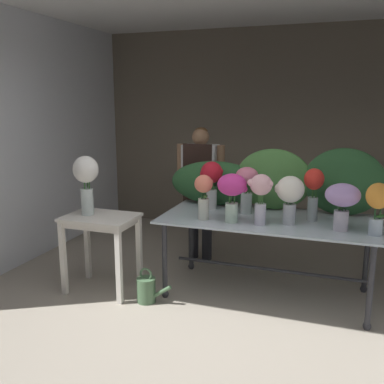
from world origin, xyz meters
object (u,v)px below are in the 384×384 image
object	(u,v)px
vase_magenta_roses	(232,190)
vase_white_roses_tall	(86,178)
florist	(200,180)
vase_sunset_tulips	(379,203)
display_table_glass	(268,229)
vase_scarlet_ranunculus	(314,188)
vase_coral_hydrangea	(204,193)
vase_lilac_anemones	(343,200)
vase_blush_carnations	(261,193)
watering_can	(147,289)
vase_crimson_stock	(211,179)
vase_ivory_dahlias	(290,194)
vase_rosy_freesia	(247,184)
side_table_white	(101,227)

from	to	relation	value
vase_magenta_roses	vase_white_roses_tall	world-z (taller)	vase_white_roses_tall
florist	vase_sunset_tulips	distance (m)	2.12
vase_magenta_roses	vase_sunset_tulips	size ratio (longest dim) A/B	1.02
display_table_glass	florist	world-z (taller)	florist
vase_magenta_roses	vase_scarlet_ranunculus	size ratio (longest dim) A/B	0.92
display_table_glass	vase_coral_hydrangea	distance (m)	0.72
vase_lilac_anemones	vase_blush_carnations	xyz separation A→B (m)	(-0.70, -0.07, 0.02)
display_table_glass	vase_lilac_anemones	distance (m)	0.78
display_table_glass	vase_sunset_tulips	xyz separation A→B (m)	(0.94, -0.22, 0.38)
vase_blush_carnations	vase_white_roses_tall	world-z (taller)	vase_white_roses_tall
vase_sunset_tulips	watering_can	bearing A→B (deg)	-170.84
vase_crimson_stock	vase_sunset_tulips	bearing A→B (deg)	-13.93
vase_ivory_dahlias	vase_white_roses_tall	size ratio (longest dim) A/B	0.76
vase_crimson_stock	vase_rosy_freesia	xyz separation A→B (m)	(0.38, -0.05, -0.02)
display_table_glass	vase_crimson_stock	size ratio (longest dim) A/B	4.10
vase_lilac_anemones	display_table_glass	bearing A→B (deg)	165.02
vase_coral_hydrangea	vase_rosy_freesia	bearing A→B (deg)	46.94
vase_magenta_roses	vase_sunset_tulips	world-z (taller)	vase_magenta_roses
vase_sunset_tulips	vase_scarlet_ranunculus	bearing A→B (deg)	152.94
vase_ivory_dahlias	watering_can	distance (m)	1.62
vase_lilac_anemones	vase_ivory_dahlias	distance (m)	0.46
display_table_glass	vase_white_roses_tall	distance (m)	1.85
vase_blush_carnations	vase_white_roses_tall	xyz separation A→B (m)	(-1.69, -0.20, 0.07)
vase_magenta_roses	vase_coral_hydrangea	size ratio (longest dim) A/B	1.06
side_table_white	vase_coral_hydrangea	world-z (taller)	vase_coral_hydrangea
vase_scarlet_ranunculus	vase_white_roses_tall	world-z (taller)	vase_white_roses_tall
vase_blush_carnations	side_table_white	bearing A→B (deg)	-172.77
display_table_glass	vase_scarlet_ranunculus	size ratio (longest dim) A/B	4.11
vase_coral_hydrangea	vase_rosy_freesia	xyz separation A→B (m)	(0.33, 0.36, 0.05)
display_table_glass	vase_lilac_anemones	size ratio (longest dim) A/B	4.93
vase_sunset_tulips	vase_coral_hydrangea	bearing A→B (deg)	-179.35
vase_crimson_stock	vase_magenta_roses	bearing A→B (deg)	-52.18
vase_lilac_anemones	watering_can	distance (m)	1.98
side_table_white	vase_white_roses_tall	bearing A→B (deg)	179.82
side_table_white	vase_magenta_roses	size ratio (longest dim) A/B	1.71
vase_ivory_dahlias	vase_scarlet_ranunculus	world-z (taller)	vase_scarlet_ranunculus
vase_magenta_roses	vase_rosy_freesia	size ratio (longest dim) A/B	0.98
vase_rosy_freesia	vase_scarlet_ranunculus	bearing A→B (deg)	-5.55
vase_ivory_dahlias	vase_sunset_tulips	xyz separation A→B (m)	(0.74, -0.08, -0.01)
vase_lilac_anemones	florist	bearing A→B (deg)	150.06
vase_lilac_anemones	watering_can	world-z (taller)	vase_lilac_anemones
vase_white_roses_tall	watering_can	bearing A→B (deg)	-8.40
side_table_white	vase_blush_carnations	bearing A→B (deg)	7.23
display_table_glass	watering_can	world-z (taller)	display_table_glass
display_table_glass	vase_ivory_dahlias	bearing A→B (deg)	-34.11
vase_sunset_tulips	vase_crimson_stock	bearing A→B (deg)	166.07
florist	watering_can	size ratio (longest dim) A/B	4.53
vase_crimson_stock	vase_sunset_tulips	xyz separation A→B (m)	(1.57, -0.39, -0.04)
vase_lilac_anemones	vase_blush_carnations	bearing A→B (deg)	-174.34
side_table_white	vase_coral_hydrangea	size ratio (longest dim) A/B	1.82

